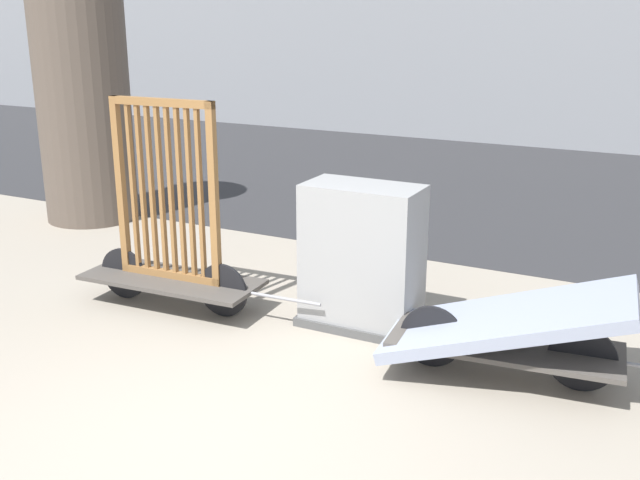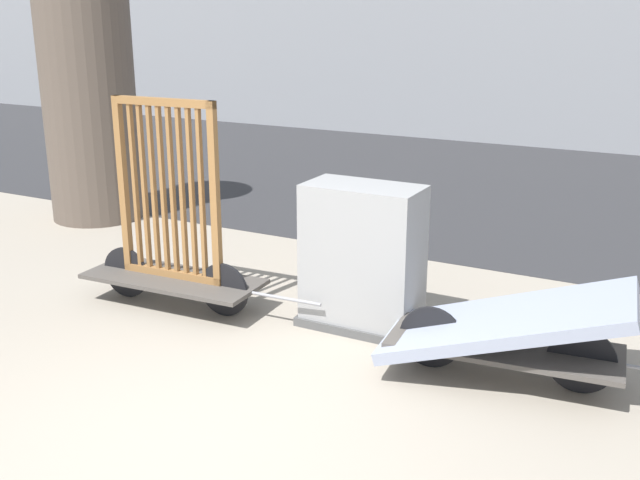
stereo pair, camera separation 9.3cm
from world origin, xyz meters
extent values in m
plane|color=gray|center=(0.00, 0.00, 0.00)|extent=(60.00, 60.00, 0.00)
cube|color=#2D2D30|center=(0.00, 8.43, 0.00)|extent=(56.00, 8.14, 0.01)
cube|color=#4C4742|center=(-1.62, 1.88, 0.28)|extent=(1.81, 0.78, 0.04)
cylinder|color=black|center=(-1.04, 1.91, 0.26)|extent=(0.52, 0.06, 0.52)
cylinder|color=black|center=(-2.20, 1.85, 0.26)|extent=(0.52, 0.06, 0.52)
cylinder|color=gray|center=(-0.39, 1.94, 0.28)|extent=(0.70, 0.07, 0.03)
cube|color=olive|center=(-1.62, 1.88, 0.33)|extent=(1.12, 0.13, 0.07)
cube|color=olive|center=(-1.62, 1.88, 1.98)|extent=(1.12, 0.13, 0.07)
cube|color=olive|center=(-2.14, 1.85, 1.16)|extent=(0.07, 0.07, 1.72)
cube|color=olive|center=(-1.10, 1.91, 1.16)|extent=(0.07, 0.07, 1.72)
cube|color=olive|center=(-2.00, 1.86, 1.16)|extent=(0.04, 0.05, 1.65)
cube|color=olive|center=(-1.89, 1.86, 1.16)|extent=(0.04, 0.05, 1.65)
cube|color=olive|center=(-1.78, 1.87, 1.16)|extent=(0.04, 0.05, 1.65)
cube|color=olive|center=(-1.67, 1.88, 1.16)|extent=(0.04, 0.05, 1.65)
cube|color=olive|center=(-1.57, 1.88, 1.16)|extent=(0.04, 0.05, 1.65)
cube|color=olive|center=(-1.46, 1.89, 1.16)|extent=(0.04, 0.05, 1.65)
cube|color=olive|center=(-1.35, 1.89, 1.16)|extent=(0.04, 0.05, 1.65)
cube|color=olive|center=(-1.24, 1.90, 1.16)|extent=(0.04, 0.05, 1.65)
cube|color=#4C4742|center=(1.62, 1.88, 0.28)|extent=(1.84, 0.87, 0.04)
cylinder|color=black|center=(2.19, 1.94, 0.26)|extent=(0.52, 0.09, 0.52)
cylinder|color=black|center=(1.05, 1.82, 0.26)|extent=(0.52, 0.09, 0.52)
cube|color=#8C93A8|center=(1.62, 1.88, 0.49)|extent=(1.95, 1.15, 0.67)
cube|color=#4C4C4C|center=(0.21, 2.30, 0.04)|extent=(1.09, 0.61, 0.08)
cube|color=gray|center=(0.21, 2.30, 0.66)|extent=(1.03, 0.55, 1.32)
cylinder|color=brown|center=(-4.65, 4.01, 1.65)|extent=(1.23, 1.23, 3.30)
camera|label=1|loc=(2.78, -3.52, 2.78)|focal=42.00mm
camera|label=2|loc=(2.86, -3.48, 2.78)|focal=42.00mm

